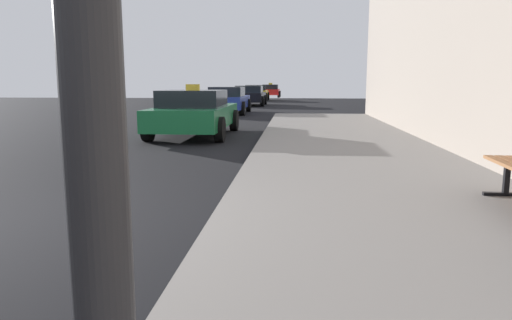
{
  "coord_description": "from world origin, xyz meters",
  "views": [
    {
      "loc": [
        2.83,
        -4.3,
        1.48
      ],
      "look_at": [
        2.31,
        2.01,
        0.42
      ],
      "focal_mm": 32.67,
      "sensor_mm": 36.0,
      "label": 1
    }
  ],
  "objects_px": {
    "car_black": "(250,95)",
    "car_yellow": "(256,93)",
    "car_red": "(271,91)",
    "car_blue": "(228,100)",
    "car_green": "(195,113)"
  },
  "relations": [
    {
      "from": "car_black",
      "to": "car_yellow",
      "type": "xyz_separation_m",
      "value": [
        -0.27,
        8.5,
        -0.0
      ]
    },
    {
      "from": "car_black",
      "to": "car_red",
      "type": "relative_size",
      "value": 1.06
    },
    {
      "from": "car_green",
      "to": "car_red",
      "type": "relative_size",
      "value": 1.04
    },
    {
      "from": "car_green",
      "to": "car_blue",
      "type": "distance_m",
      "value": 9.53
    },
    {
      "from": "car_black",
      "to": "car_red",
      "type": "xyz_separation_m",
      "value": [
        0.52,
        16.6,
        -0.0
      ]
    },
    {
      "from": "car_blue",
      "to": "car_black",
      "type": "distance_m",
      "value": 8.05
    },
    {
      "from": "car_black",
      "to": "car_yellow",
      "type": "distance_m",
      "value": 8.5
    },
    {
      "from": "car_green",
      "to": "car_red",
      "type": "height_order",
      "value": "same"
    },
    {
      "from": "car_black",
      "to": "car_red",
      "type": "distance_m",
      "value": 16.6
    },
    {
      "from": "car_yellow",
      "to": "car_red",
      "type": "height_order",
      "value": "car_red"
    },
    {
      "from": "car_green",
      "to": "car_black",
      "type": "relative_size",
      "value": 0.98
    },
    {
      "from": "car_red",
      "to": "car_blue",
      "type": "bearing_deg",
      "value": -91.85
    },
    {
      "from": "car_blue",
      "to": "car_yellow",
      "type": "bearing_deg",
      "value": 89.95
    },
    {
      "from": "car_black",
      "to": "car_yellow",
      "type": "height_order",
      "value": "same"
    },
    {
      "from": "car_yellow",
      "to": "car_green",
      "type": "bearing_deg",
      "value": -89.09
    }
  ]
}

